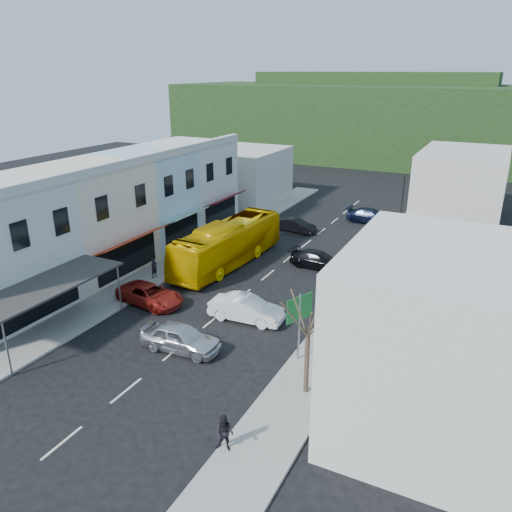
{
  "coord_description": "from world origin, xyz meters",
  "views": [
    {
      "loc": [
        14.56,
        -23.26,
        14.48
      ],
      "look_at": [
        0.0,
        6.0,
        2.2
      ],
      "focal_mm": 35.0,
      "sensor_mm": 36.0,
      "label": 1
    }
  ],
  "objects_px": {
    "car_white": "(246,310)",
    "street_tree": "(308,336)",
    "car_silver": "(180,339)",
    "pedestrian_right": "(224,432)",
    "direction_sign": "(299,328)",
    "bus": "(228,245)",
    "car_red": "(150,294)",
    "traffic_signal": "(403,196)",
    "pedestrian_left": "(154,267)"
  },
  "relations": [
    {
      "from": "street_tree",
      "to": "pedestrian_right",
      "type": "bearing_deg",
      "value": -106.51
    },
    {
      "from": "car_red",
      "to": "bus",
      "type": "bearing_deg",
      "value": 0.0
    },
    {
      "from": "car_red",
      "to": "traffic_signal",
      "type": "bearing_deg",
      "value": -13.96
    },
    {
      "from": "pedestrian_left",
      "to": "traffic_signal",
      "type": "distance_m",
      "value": 27.7
    },
    {
      "from": "pedestrian_right",
      "to": "direction_sign",
      "type": "relative_size",
      "value": 0.44
    },
    {
      "from": "car_silver",
      "to": "car_white",
      "type": "distance_m",
      "value": 4.97
    },
    {
      "from": "car_silver",
      "to": "street_tree",
      "type": "xyz_separation_m",
      "value": [
        7.56,
        -0.64,
        2.39
      ]
    },
    {
      "from": "car_white",
      "to": "pedestrian_right",
      "type": "bearing_deg",
      "value": -160.57
    },
    {
      "from": "pedestrian_right",
      "to": "direction_sign",
      "type": "bearing_deg",
      "value": 79.12
    },
    {
      "from": "car_red",
      "to": "pedestrian_left",
      "type": "height_order",
      "value": "pedestrian_left"
    },
    {
      "from": "pedestrian_right",
      "to": "traffic_signal",
      "type": "relative_size",
      "value": 0.38
    },
    {
      "from": "pedestrian_right",
      "to": "car_white",
      "type": "bearing_deg",
      "value": 102.99
    },
    {
      "from": "bus",
      "to": "car_silver",
      "type": "xyz_separation_m",
      "value": [
        4.04,
        -12.44,
        -0.85
      ]
    },
    {
      "from": "car_silver",
      "to": "traffic_signal",
      "type": "relative_size",
      "value": 0.97
    },
    {
      "from": "pedestrian_right",
      "to": "traffic_signal",
      "type": "height_order",
      "value": "traffic_signal"
    },
    {
      "from": "traffic_signal",
      "to": "direction_sign",
      "type": "bearing_deg",
      "value": 72.65
    },
    {
      "from": "direction_sign",
      "to": "traffic_signal",
      "type": "relative_size",
      "value": 0.85
    },
    {
      "from": "direction_sign",
      "to": "car_white",
      "type": "bearing_deg",
      "value": 172.76
    },
    {
      "from": "street_tree",
      "to": "traffic_signal",
      "type": "height_order",
      "value": "street_tree"
    },
    {
      "from": "bus",
      "to": "pedestrian_left",
      "type": "xyz_separation_m",
      "value": [
        -3.31,
        -5.11,
        -0.55
      ]
    },
    {
      "from": "bus",
      "to": "car_red",
      "type": "distance_m",
      "value": 8.66
    },
    {
      "from": "car_silver",
      "to": "street_tree",
      "type": "height_order",
      "value": "street_tree"
    },
    {
      "from": "car_red",
      "to": "traffic_signal",
      "type": "height_order",
      "value": "traffic_signal"
    },
    {
      "from": "pedestrian_left",
      "to": "direction_sign",
      "type": "height_order",
      "value": "direction_sign"
    },
    {
      "from": "pedestrian_right",
      "to": "direction_sign",
      "type": "height_order",
      "value": "direction_sign"
    },
    {
      "from": "bus",
      "to": "direction_sign",
      "type": "bearing_deg",
      "value": -42.5
    },
    {
      "from": "bus",
      "to": "car_white",
      "type": "xyz_separation_m",
      "value": [
        5.65,
        -7.74,
        -0.85
      ]
    },
    {
      "from": "bus",
      "to": "car_silver",
      "type": "distance_m",
      "value": 13.11
    },
    {
      "from": "car_silver",
      "to": "car_red",
      "type": "distance_m",
      "value": 6.39
    },
    {
      "from": "direction_sign",
      "to": "car_silver",
      "type": "bearing_deg",
      "value": -138.44
    },
    {
      "from": "car_white",
      "to": "bus",
      "type": "bearing_deg",
      "value": 32.44
    },
    {
      "from": "car_silver",
      "to": "car_white",
      "type": "height_order",
      "value": "same"
    },
    {
      "from": "bus",
      "to": "pedestrian_right",
      "type": "distance_m",
      "value": 20.79
    },
    {
      "from": "pedestrian_left",
      "to": "bus",
      "type": "bearing_deg",
      "value": -26.45
    },
    {
      "from": "bus",
      "to": "car_white",
      "type": "bearing_deg",
      "value": -50.34
    },
    {
      "from": "car_red",
      "to": "traffic_signal",
      "type": "relative_size",
      "value": 1.02
    },
    {
      "from": "direction_sign",
      "to": "traffic_signal",
      "type": "height_order",
      "value": "traffic_signal"
    },
    {
      "from": "bus",
      "to": "traffic_signal",
      "type": "bearing_deg",
      "value": 67.18
    },
    {
      "from": "car_red",
      "to": "street_tree",
      "type": "xyz_separation_m",
      "value": [
        12.63,
        -4.53,
        2.39
      ]
    },
    {
      "from": "car_silver",
      "to": "pedestrian_right",
      "type": "relative_size",
      "value": 2.59
    },
    {
      "from": "car_white",
      "to": "street_tree",
      "type": "height_order",
      "value": "street_tree"
    },
    {
      "from": "bus",
      "to": "traffic_signal",
      "type": "distance_m",
      "value": 21.63
    },
    {
      "from": "pedestrian_left",
      "to": "direction_sign",
      "type": "xyz_separation_m",
      "value": [
        13.5,
        -5.47,
        0.93
      ]
    },
    {
      "from": "car_red",
      "to": "pedestrian_right",
      "type": "bearing_deg",
      "value": -123.93
    },
    {
      "from": "car_silver",
      "to": "pedestrian_right",
      "type": "xyz_separation_m",
      "value": [
        6.05,
        -5.72,
        0.3
      ]
    },
    {
      "from": "car_silver",
      "to": "pedestrian_right",
      "type": "bearing_deg",
      "value": -136.45
    },
    {
      "from": "car_silver",
      "to": "bus",
      "type": "bearing_deg",
      "value": 14.92
    },
    {
      "from": "car_red",
      "to": "pedestrian_left",
      "type": "xyz_separation_m",
      "value": [
        -2.28,
        3.45,
        0.3
      ]
    },
    {
      "from": "car_white",
      "to": "pedestrian_left",
      "type": "distance_m",
      "value": 9.34
    },
    {
      "from": "bus",
      "to": "pedestrian_right",
      "type": "height_order",
      "value": "bus"
    }
  ]
}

